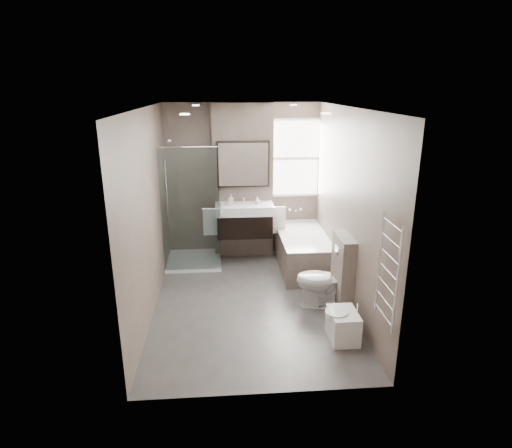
{
  "coord_description": "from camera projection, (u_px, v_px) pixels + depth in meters",
  "views": [
    {
      "loc": [
        -0.35,
        -5.33,
        2.85
      ],
      "look_at": [
        0.09,
        0.15,
        1.07
      ],
      "focal_mm": 30.0,
      "sensor_mm": 36.0,
      "label": 1
    }
  ],
  "objects": [
    {
      "name": "toilet",
      "position": [
        324.0,
        281.0,
        5.7
      ],
      "size": [
        0.81,
        0.57,
        0.75
      ],
      "primitive_type": "imported",
      "rotation": [
        0.0,
        0.0,
        -1.79
      ],
      "color": "white",
      "rests_on": "ground"
    },
    {
      "name": "room",
      "position": [
        250.0,
        211.0,
        5.56
      ],
      "size": [
        2.7,
        3.9,
        2.7
      ],
      "color": "#464240",
      "rests_on": "ground"
    },
    {
      "name": "bathtub",
      "position": [
        302.0,
        249.0,
        6.97
      ],
      "size": [
        0.75,
        1.6,
        0.57
      ],
      "color": "#64574E",
      "rests_on": "ground"
    },
    {
      "name": "vanity_pier",
      "position": [
        243.0,
        182.0,
        7.24
      ],
      "size": [
        1.0,
        0.25,
        2.6
      ],
      "primitive_type": "cube",
      "color": "#64574E",
      "rests_on": "ground"
    },
    {
      "name": "towel_right",
      "position": [
        278.0,
        220.0,
        7.11
      ],
      "size": [
        0.24,
        0.06,
        0.44
      ],
      "primitive_type": "cube",
      "color": "silver",
      "rests_on": "vanity_pier"
    },
    {
      "name": "shower_enclosure",
      "position": [
        199.0,
        236.0,
        7.03
      ],
      "size": [
        0.9,
        0.9,
        2.0
      ],
      "color": "white",
      "rests_on": "ground"
    },
    {
      "name": "window",
      "position": [
        295.0,
        158.0,
        7.29
      ],
      "size": [
        0.98,
        0.06,
        1.33
      ],
      "color": "white",
      "rests_on": "room"
    },
    {
      "name": "bidet",
      "position": [
        343.0,
        325.0,
        5.0
      ],
      "size": [
        0.39,
        0.44,
        0.46
      ],
      "color": "white",
      "rests_on": "ground"
    },
    {
      "name": "soap_bottle_a",
      "position": [
        231.0,
        200.0,
        6.95
      ],
      "size": [
        0.08,
        0.08,
        0.18
      ],
      "primitive_type": "imported",
      "color": "white",
      "rests_on": "vanity"
    },
    {
      "name": "mirror_cabinet",
      "position": [
        243.0,
        164.0,
        6.98
      ],
      "size": [
        0.86,
        0.08,
        0.76
      ],
      "color": "black",
      "rests_on": "vanity_pier"
    },
    {
      "name": "cistern_box",
      "position": [
        343.0,
        272.0,
        5.66
      ],
      "size": [
        0.19,
        0.55,
        1.0
      ],
      "color": "#64574E",
      "rests_on": "ground"
    },
    {
      "name": "vanity",
      "position": [
        244.0,
        220.0,
        7.08
      ],
      "size": [
        0.95,
        0.47,
        0.66
      ],
      "color": "black",
      "rests_on": "vanity_pier"
    },
    {
      "name": "towel_radiator",
      "position": [
        388.0,
        271.0,
        4.19
      ],
      "size": [
        0.03,
        0.49,
        1.1
      ],
      "color": "silver",
      "rests_on": "room"
    },
    {
      "name": "towel_left",
      "position": [
        211.0,
        222.0,
        7.03
      ],
      "size": [
        0.24,
        0.06,
        0.44
      ],
      "primitive_type": "cube",
      "color": "silver",
      "rests_on": "vanity_pier"
    },
    {
      "name": "soap_bottle_b",
      "position": [
        257.0,
        200.0,
        7.04
      ],
      "size": [
        0.09,
        0.09,
        0.12
      ],
      "primitive_type": "imported",
      "color": "white",
      "rests_on": "vanity"
    }
  ]
}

